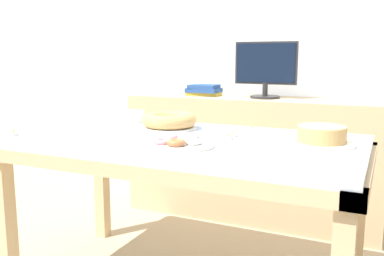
{
  "coord_description": "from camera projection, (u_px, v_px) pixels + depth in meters",
  "views": [
    {
      "loc": [
        0.85,
        -1.74,
        1.13
      ],
      "look_at": [
        0.08,
        -0.08,
        0.83
      ],
      "focal_mm": 40.0,
      "sensor_mm": 36.0,
      "label": 1
    }
  ],
  "objects": [
    {
      "name": "dining_table",
      "position": [
        183.0,
        157.0,
        1.99
      ],
      "size": [
        1.64,
        0.87,
        0.77
      ],
      "color": "silver",
      "rests_on": "ground"
    },
    {
      "name": "computer_monitor",
      "position": [
        266.0,
        70.0,
        2.87
      ],
      "size": [
        0.42,
        0.2,
        0.38
      ],
      "color": "#262628",
      "rests_on": "sideboard"
    },
    {
      "name": "book_stack",
      "position": [
        204.0,
        90.0,
        3.09
      ],
      "size": [
        0.25,
        0.18,
        0.08
      ],
      "color": "#B29933",
      "rests_on": "sideboard"
    },
    {
      "name": "plate_stack",
      "position": [
        126.0,
        116.0,
        2.43
      ],
      "size": [
        0.21,
        0.21,
        0.06
      ],
      "color": "white",
      "rests_on": "dining_table"
    },
    {
      "name": "tealight_near_cakes",
      "position": [
        14.0,
        134.0,
        2.0
      ],
      "size": [
        0.04,
        0.04,
        0.04
      ],
      "color": "silver",
      "rests_on": "dining_table"
    },
    {
      "name": "cake_chocolate_round",
      "position": [
        322.0,
        136.0,
        1.79
      ],
      "size": [
        0.28,
        0.28,
        0.08
      ],
      "color": "white",
      "rests_on": "dining_table"
    },
    {
      "name": "tealight_left_edge",
      "position": [
        252.0,
        129.0,
        2.13
      ],
      "size": [
        0.04,
        0.04,
        0.04
      ],
      "color": "silver",
      "rests_on": "dining_table"
    },
    {
      "name": "cake_golden_bundt",
      "position": [
        169.0,
        121.0,
        2.18
      ],
      "size": [
        0.28,
        0.28,
        0.08
      ],
      "color": "white",
      "rests_on": "dining_table"
    },
    {
      "name": "wall_back",
      "position": [
        266.0,
        34.0,
        3.13
      ],
      "size": [
        8.0,
        0.1,
        2.6
      ],
      "primitive_type": "cube",
      "color": "silver",
      "rests_on": "ground"
    },
    {
      "name": "sideboard",
      "position": [
        251.0,
        158.0,
        3.01
      ],
      "size": [
        1.75,
        0.44,
        0.85
      ],
      "color": "#D1B284",
      "rests_on": "ground"
    },
    {
      "name": "tealight_near_front",
      "position": [
        229.0,
        137.0,
        1.9
      ],
      "size": [
        0.04,
        0.04,
        0.04
      ],
      "color": "silver",
      "rests_on": "dining_table"
    },
    {
      "name": "tealight_centre",
      "position": [
        233.0,
        135.0,
        1.97
      ],
      "size": [
        0.04,
        0.04,
        0.04
      ],
      "color": "silver",
      "rests_on": "dining_table"
    },
    {
      "name": "pastry_platter",
      "position": [
        178.0,
        143.0,
        1.77
      ],
      "size": [
        0.31,
        0.31,
        0.04
      ],
      "color": "white",
      "rests_on": "dining_table"
    }
  ]
}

